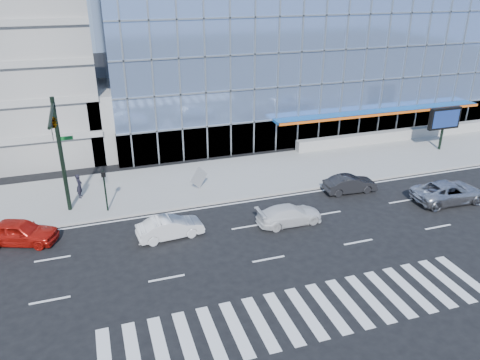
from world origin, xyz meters
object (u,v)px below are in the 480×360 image
at_px(silver_suv, 449,192).
at_px(tilted_panel, 199,177).
at_px(white_sedan, 170,227).
at_px(white_suv, 289,215).
at_px(dark_sedan, 350,184).
at_px(marquee_sign, 444,119).
at_px(red_sedan, 19,232).
at_px(traffic_signal, 56,134).
at_px(pedestrian, 79,186).
at_px(ped_signal_post, 105,185).

xyz_separation_m(silver_suv, tilted_panel, (-16.80, 7.61, 0.31)).
relative_size(silver_suv, white_sedan, 1.32).
distance_m(white_suv, dark_sedan, 7.05).
xyz_separation_m(marquee_sign, red_sedan, (-35.86, -5.49, -2.29)).
xyz_separation_m(traffic_signal, red_sedan, (-2.87, -2.06, -5.39)).
bearing_deg(red_sedan, traffic_signal, -33.60).
xyz_separation_m(marquee_sign, white_sedan, (-26.96, -7.69, -2.38)).
distance_m(marquee_sign, tilted_panel, 23.69).
bearing_deg(marquee_sign, silver_suv, -126.71).
bearing_deg(white_sedan, pedestrian, 29.95).
bearing_deg(traffic_signal, silver_suv, -12.14).
xyz_separation_m(pedestrian, tilted_panel, (8.68, -1.27, 0.01)).
height_order(marquee_sign, red_sedan, marquee_sign).
relative_size(dark_sedan, pedestrian, 2.21).
xyz_separation_m(dark_sedan, tilted_panel, (-10.80, 3.92, 0.41)).
bearing_deg(pedestrian, white_suv, -110.51).
xyz_separation_m(ped_signal_post, silver_suv, (23.74, -6.02, -1.38)).
relative_size(ped_signal_post, dark_sedan, 0.74).
bearing_deg(dark_sedan, tilted_panel, 73.28).
bearing_deg(marquee_sign, white_suv, -156.23).
height_order(white_sedan, dark_sedan, white_sedan).
distance_m(white_suv, white_sedan, 7.88).
height_order(red_sedan, pedestrian, pedestrian).
bearing_deg(white_suv, traffic_signal, 68.99).
bearing_deg(silver_suv, tilted_panel, 67.80).
xyz_separation_m(traffic_signal, tilted_panel, (9.44, 1.97, -5.10)).
height_order(white_suv, pedestrian, pedestrian).
bearing_deg(white_suv, tilted_panel, 31.32).
bearing_deg(traffic_signal, dark_sedan, -5.50).
distance_m(dark_sedan, red_sedan, 23.10).
relative_size(white_suv, tilted_panel, 3.43).
relative_size(ped_signal_post, white_sedan, 0.72).
bearing_deg(red_sedan, dark_sedan, -69.07).
bearing_deg(dark_sedan, marquee_sign, -63.95).
distance_m(traffic_signal, pedestrian, 6.09).
distance_m(dark_sedan, tilted_panel, 11.49).
bearing_deg(white_sedan, marquee_sign, -79.23).
relative_size(traffic_signal, white_sedan, 1.92).
height_order(ped_signal_post, tilted_panel, ped_signal_post).
height_order(marquee_sign, white_suv, marquee_sign).
bearing_deg(silver_suv, marquee_sign, -34.53).
relative_size(white_sedan, red_sedan, 0.92).
relative_size(ped_signal_post, red_sedan, 0.66).
bearing_deg(tilted_panel, red_sedan, 166.04).
xyz_separation_m(ped_signal_post, pedestrian, (-1.74, 2.87, -1.08)).
height_order(dark_sedan, tilted_panel, tilted_panel).
bearing_deg(marquee_sign, ped_signal_post, -174.29).
xyz_separation_m(traffic_signal, marquee_sign, (33.00, 3.42, -3.10)).
bearing_deg(silver_suv, ped_signal_post, 77.95).
relative_size(marquee_sign, tilted_panel, 3.08).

